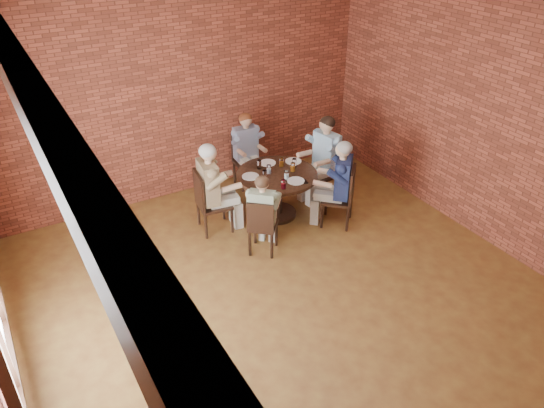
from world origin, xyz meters
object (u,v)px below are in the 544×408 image
chair_d (262,225)px  diner_e (338,184)px  dining_table (277,186)px  diner_b (247,151)px  diner_a (323,158)px  chair_b (245,157)px  smartphone (305,181)px  diner_c (213,188)px  chair_a (327,167)px  chair_c (208,200)px  diner_d (263,214)px  chair_e (344,195)px

chair_d → diner_e: size_ratio=0.63×
dining_table → diner_b: 1.12m
diner_a → chair_b: (-0.89, 1.06, -0.21)m
diner_b → smartphone: 1.55m
diner_c → diner_a: bearing=-82.5°
dining_table → chair_a: (1.06, 0.15, 0.00)m
chair_a → chair_d: size_ratio=1.12×
chair_a → diner_e: bearing=-32.5°
chair_c → diner_c: diner_c is taller
chair_b → diner_d: size_ratio=0.76×
chair_b → chair_e: (0.68, -1.92, 0.02)m
chair_e → dining_table: bearing=-90.0°
chair_d → chair_b: bearing=-69.7°
diner_e → smartphone: size_ratio=10.00×
diner_c → diner_d: (0.36, -0.87, -0.10)m
diner_c → chair_c: bearing=90.0°
chair_a → diner_d: 1.93m
dining_table → diner_d: 0.99m
chair_a → chair_c: bearing=-97.8°
diner_a → diner_b: bearing=-145.2°
diner_c → smartphone: (1.24, -0.57, 0.04)m
chair_a → diner_d: size_ratio=0.80×
dining_table → chair_d: bearing=-131.7°
diner_c → chair_d: size_ratio=1.62×
chair_a → smartphone: (-0.83, -0.58, 0.22)m
chair_c → chair_d: bearing=-149.0°
chair_c → smartphone: chair_c is taller
chair_b → smartphone: chair_b is taller
diner_b → diner_e: diner_e is taller
diner_a → diner_e: diner_a is taller
diner_a → chair_b: diner_a is taller
diner_a → diner_c: size_ratio=1.00×
smartphone → diner_b: bearing=106.4°
diner_d → chair_e: bearing=-138.0°
diner_a → chair_c: 2.08m
chair_b → diner_b: bearing=-90.0°
diner_b → diner_c: diner_c is taller
chair_a → smartphone: size_ratio=7.13×
chair_b → chair_e: chair_e is taller
chair_a → diner_b: 1.39m
chair_c → chair_d: size_ratio=1.12×
chair_b → smartphone: 1.65m
dining_table → chair_b: size_ratio=1.35×
dining_table → chair_b: bearing=86.5°
diner_b → chair_d: 2.05m
chair_a → chair_c: 2.17m
diner_a → diner_c: (-1.98, 0.00, -0.00)m
diner_c → chair_e: (1.77, -0.86, -0.19)m
diner_b → chair_e: bearing=-65.9°
diner_a → diner_b: (-0.90, 0.97, -0.05)m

